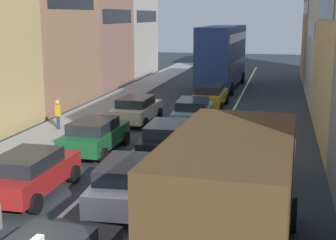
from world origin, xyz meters
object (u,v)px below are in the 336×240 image
Objects in this scene: wagon_left_lane_second at (30,173)px; sedan_left_lane_third at (95,135)px; sedan_centre_lane_fifth at (210,96)px; pedestrian_mid_sidewalk at (58,114)px; sedan_centre_lane_second at (129,181)px; sedan_left_lane_fourth at (137,109)px; sedan_right_lane_behind_truck at (240,160)px; bus_mid_queue_primary at (222,54)px; hatchback_centre_lane_third at (168,138)px; removalist_box_truck at (235,197)px; coupe_centre_lane_fourth at (193,112)px.

sedan_left_lane_third is (0.19, 5.44, 0.00)m from wagon_left_lane_second.
sedan_centre_lane_fifth is 2.60× the size of pedestrian_mid_sidewalk.
sedan_centre_lane_second is 11.08m from pedestrian_mid_sidewalk.
sedan_left_lane_fourth is at bearing -1.30° from wagon_left_lane_second.
pedestrian_mid_sidewalk reaches higher than sedan_centre_lane_second.
sedan_left_lane_fourth is 6.47m from sedan_centre_lane_fifth.
sedan_right_lane_behind_truck is 0.41× the size of bus_mid_queue_primary.
bus_mid_queue_primary is (-0.25, 8.38, 2.03)m from sedan_centre_lane_fifth.
hatchback_centre_lane_third is 1.01× the size of sedan_centre_lane_fifth.
removalist_box_truck is 1.80× the size of sedan_centre_lane_fifth.
sedan_centre_lane_second is 0.42× the size of bus_mid_queue_primary.
hatchback_centre_lane_third is at bearing -177.44° from bus_mid_queue_primary.
wagon_left_lane_second and hatchback_centre_lane_third have the same top height.
pedestrian_mid_sidewalk is (-10.29, 12.57, -1.03)m from removalist_box_truck.
bus_mid_queue_primary is (3.31, 25.56, 2.03)m from wagon_left_lane_second.
sedan_left_lane_third is at bearing 164.58° from sedan_centre_lane_fifth.
sedan_left_lane_third is 4.71m from pedestrian_mid_sidewalk.
wagon_left_lane_second is at bearing 114.13° from sedan_right_lane_behind_truck.
sedan_centre_lane_fifth is (0.11, 5.60, 0.00)m from coupe_centre_lane_fourth.
wagon_left_lane_second is at bearing 84.30° from sedan_centre_lane_second.
hatchback_centre_lane_third is 1.01× the size of sedan_left_lane_third.
sedan_left_lane_third is at bearing 173.36° from bus_mid_queue_primary.
sedan_left_lane_fourth and sedan_centre_lane_fifth have the same top height.
coupe_centre_lane_fourth is 1.01× the size of sedan_left_lane_fourth.
sedan_left_lane_fourth is at bearing 149.74° from sedan_centre_lane_fifth.
sedan_left_lane_third is at bearing -179.20° from sedan_left_lane_fourth.
sedan_centre_lane_second and wagon_left_lane_second have the same top height.
coupe_centre_lane_fourth is at bearing -1.67° from hatchback_centre_lane_third.
sedan_centre_lane_second is at bearing -149.26° from sedan_left_lane_third.
sedan_centre_lane_fifth is 10.75m from pedestrian_mid_sidewalk.
sedan_centre_lane_fifth is (-3.59, 20.97, -1.18)m from removalist_box_truck.
sedan_left_lane_fourth is 4.43m from pedestrian_mid_sidewalk.
wagon_left_lane_second is at bearing -98.45° from pedestrian_mid_sidewalk.
sedan_left_lane_third is 0.98× the size of coupe_centre_lane_fourth.
sedan_left_lane_third is at bearing 69.50° from sedan_right_lane_behind_truck.
pedestrian_mid_sidewalk is at bearing 161.17° from bus_mid_queue_primary.
sedan_centre_lane_second is 1.02× the size of sedan_left_lane_fourth.
sedan_centre_lane_fifth is at bearing 12.16° from removalist_box_truck.
removalist_box_truck is 1.77× the size of sedan_centre_lane_second.
bus_mid_queue_primary reaches higher than sedan_left_lane_third.
sedan_centre_lane_second is at bearing -163.24° from sedan_left_lane_fourth.
sedan_centre_lane_second is at bearing -91.87° from wagon_left_lane_second.
bus_mid_queue_primary reaches higher than pedestrian_mid_sidewalk.
wagon_left_lane_second is 7.37m from sedan_right_lane_behind_truck.
hatchback_centre_lane_third and coupe_centre_lane_fourth have the same top height.
sedan_left_lane_third is (-6.96, 9.24, -1.18)m from removalist_box_truck.
bus_mid_queue_primary reaches higher than sedan_centre_lane_second.
sedan_centre_lane_second is 1.02× the size of sedan_right_lane_behind_truck.
coupe_centre_lane_fourth is at bearing 15.98° from removalist_box_truck.
sedan_centre_lane_second is at bearing -179.63° from sedan_centre_lane_fifth.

